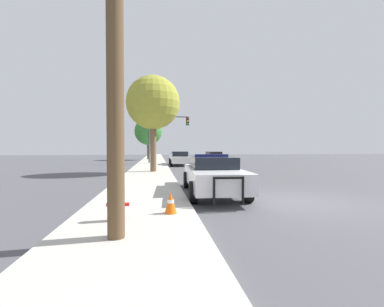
{
  "coord_description": "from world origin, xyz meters",
  "views": [
    {
      "loc": [
        -4.57,
        -7.78,
        1.77
      ],
      "look_at": [
        -1.19,
        16.89,
        1.18
      ],
      "focal_mm": 24.0,
      "sensor_mm": 36.0,
      "label": 1
    }
  ],
  "objects_px": {
    "police_car": "(212,174)",
    "fire_hydrant": "(118,203)",
    "car_background_midblock": "(179,158)",
    "traffic_cone": "(171,202)",
    "tree_sidewalk_far": "(148,131)",
    "car_background_oncoming": "(214,157)",
    "tree_sidewalk_near": "(153,103)",
    "utility_pole": "(115,31)",
    "traffic_light": "(166,129)"
  },
  "relations": [
    {
      "from": "car_background_oncoming",
      "to": "tree_sidewalk_far",
      "type": "xyz_separation_m",
      "value": [
        -7.71,
        7.58,
        3.32
      ]
    },
    {
      "from": "traffic_light",
      "to": "tree_sidewalk_far",
      "type": "relative_size",
      "value": 0.88
    },
    {
      "from": "police_car",
      "to": "traffic_light",
      "type": "height_order",
      "value": "traffic_light"
    },
    {
      "from": "police_car",
      "to": "utility_pole",
      "type": "height_order",
      "value": "utility_pole"
    },
    {
      "from": "utility_pole",
      "to": "traffic_cone",
      "type": "xyz_separation_m",
      "value": [
        1.07,
        1.59,
        -3.45
      ]
    },
    {
      "from": "police_car",
      "to": "traffic_cone",
      "type": "bearing_deg",
      "value": 64.1
    },
    {
      "from": "traffic_light",
      "to": "tree_sidewalk_far",
      "type": "height_order",
      "value": "tree_sidewalk_far"
    },
    {
      "from": "car_background_midblock",
      "to": "tree_sidewalk_far",
      "type": "bearing_deg",
      "value": 107.03
    },
    {
      "from": "utility_pole",
      "to": "traffic_cone",
      "type": "distance_m",
      "value": 3.95
    },
    {
      "from": "police_car",
      "to": "car_background_midblock",
      "type": "relative_size",
      "value": 1.18
    },
    {
      "from": "utility_pole",
      "to": "traffic_light",
      "type": "height_order",
      "value": "utility_pole"
    },
    {
      "from": "police_car",
      "to": "traffic_light",
      "type": "distance_m",
      "value": 18.42
    },
    {
      "from": "police_car",
      "to": "traffic_light",
      "type": "bearing_deg",
      "value": -83.49
    },
    {
      "from": "police_car",
      "to": "car_background_midblock",
      "type": "distance_m",
      "value": 15.52
    },
    {
      "from": "car_background_oncoming",
      "to": "tree_sidewalk_far",
      "type": "bearing_deg",
      "value": -46.6
    },
    {
      "from": "traffic_light",
      "to": "tree_sidewalk_near",
      "type": "height_order",
      "value": "tree_sidewalk_near"
    },
    {
      "from": "fire_hydrant",
      "to": "traffic_light",
      "type": "relative_size",
      "value": 0.14
    },
    {
      "from": "police_car",
      "to": "car_background_oncoming",
      "type": "height_order",
      "value": "police_car"
    },
    {
      "from": "traffic_cone",
      "to": "fire_hydrant",
      "type": "bearing_deg",
      "value": -158.7
    },
    {
      "from": "tree_sidewalk_near",
      "to": "fire_hydrant",
      "type": "bearing_deg",
      "value": -93.02
    },
    {
      "from": "utility_pole",
      "to": "car_background_midblock",
      "type": "bearing_deg",
      "value": 81.85
    },
    {
      "from": "car_background_midblock",
      "to": "traffic_cone",
      "type": "bearing_deg",
      "value": -95.08
    },
    {
      "from": "traffic_light",
      "to": "car_background_oncoming",
      "type": "bearing_deg",
      "value": 11.61
    },
    {
      "from": "car_background_midblock",
      "to": "tree_sidewalk_near",
      "type": "distance_m",
      "value": 8.74
    },
    {
      "from": "fire_hydrant",
      "to": "tree_sidewalk_far",
      "type": "height_order",
      "value": "tree_sidewalk_far"
    },
    {
      "from": "traffic_light",
      "to": "tree_sidewalk_far",
      "type": "distance_m",
      "value": 8.99
    },
    {
      "from": "police_car",
      "to": "tree_sidewalk_far",
      "type": "bearing_deg",
      "value": -80.21
    },
    {
      "from": "utility_pole",
      "to": "car_background_oncoming",
      "type": "height_order",
      "value": "utility_pole"
    },
    {
      "from": "car_background_midblock",
      "to": "traffic_cone",
      "type": "distance_m",
      "value": 18.81
    },
    {
      "from": "fire_hydrant",
      "to": "utility_pole",
      "type": "height_order",
      "value": "utility_pole"
    },
    {
      "from": "car_background_oncoming",
      "to": "car_background_midblock",
      "type": "bearing_deg",
      "value": 38.93
    },
    {
      "from": "tree_sidewalk_far",
      "to": "traffic_cone",
      "type": "relative_size",
      "value": 10.79
    },
    {
      "from": "fire_hydrant",
      "to": "car_background_oncoming",
      "type": "relative_size",
      "value": 0.17
    },
    {
      "from": "car_background_oncoming",
      "to": "fire_hydrant",
      "type": "bearing_deg",
      "value": 70.12
    },
    {
      "from": "fire_hydrant",
      "to": "traffic_cone",
      "type": "height_order",
      "value": "fire_hydrant"
    },
    {
      "from": "car_background_oncoming",
      "to": "utility_pole",
      "type": "bearing_deg",
      "value": 71.19
    },
    {
      "from": "car_background_midblock",
      "to": "traffic_cone",
      "type": "xyz_separation_m",
      "value": [
        -1.84,
        -18.72,
        -0.33
      ]
    },
    {
      "from": "car_background_midblock",
      "to": "tree_sidewalk_near",
      "type": "height_order",
      "value": "tree_sidewalk_near"
    },
    {
      "from": "car_background_oncoming",
      "to": "traffic_cone",
      "type": "distance_m",
      "value": 23.33
    },
    {
      "from": "tree_sidewalk_far",
      "to": "traffic_cone",
      "type": "bearing_deg",
      "value": -87.09
    },
    {
      "from": "fire_hydrant",
      "to": "car_background_midblock",
      "type": "bearing_deg",
      "value": 80.99
    },
    {
      "from": "car_background_oncoming",
      "to": "traffic_cone",
      "type": "height_order",
      "value": "car_background_oncoming"
    },
    {
      "from": "car_background_oncoming",
      "to": "tree_sidewalk_far",
      "type": "height_order",
      "value": "tree_sidewalk_far"
    },
    {
      "from": "police_car",
      "to": "traffic_cone",
      "type": "relative_size",
      "value": 9.87
    },
    {
      "from": "fire_hydrant",
      "to": "traffic_light",
      "type": "height_order",
      "value": "traffic_light"
    },
    {
      "from": "car_background_midblock",
      "to": "tree_sidewalk_far",
      "type": "xyz_separation_m",
      "value": [
        -3.36,
        11.35,
        3.28
      ]
    },
    {
      "from": "police_car",
      "to": "fire_hydrant",
      "type": "bearing_deg",
      "value": 53.96
    },
    {
      "from": "fire_hydrant",
      "to": "traffic_cone",
      "type": "relative_size",
      "value": 1.36
    },
    {
      "from": "utility_pole",
      "to": "tree_sidewalk_near",
      "type": "distance_m",
      "value": 13.0
    },
    {
      "from": "utility_pole",
      "to": "traffic_cone",
      "type": "relative_size",
      "value": 13.51
    }
  ]
}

